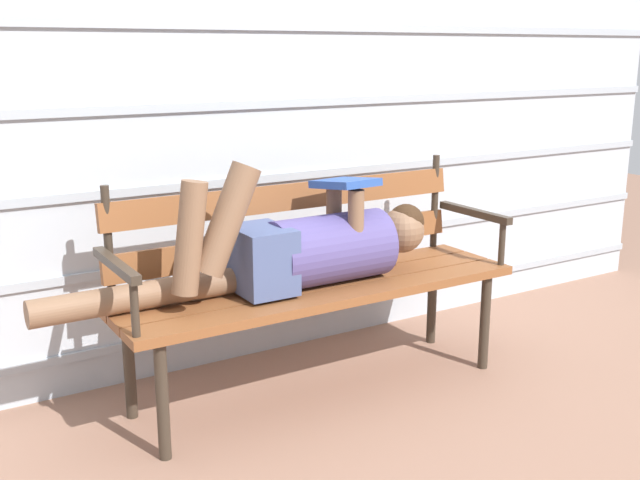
{
  "coord_description": "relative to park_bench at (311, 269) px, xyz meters",
  "views": [
    {
      "loc": [
        -1.53,
        -2.42,
        1.38
      ],
      "look_at": [
        0.0,
        0.06,
        0.65
      ],
      "focal_mm": 42.65,
      "sensor_mm": 36.0,
      "label": 1
    }
  ],
  "objects": [
    {
      "name": "park_bench",
      "position": [
        0.0,
        0.0,
        0.0
      ],
      "size": [
        1.68,
        0.48,
        0.9
      ],
      "color": "brown",
      "rests_on": "ground"
    },
    {
      "name": "ground_plane",
      "position": [
        -0.0,
        -0.13,
        -0.51
      ],
      "size": [
        12.0,
        12.0,
        0.0
      ],
      "primitive_type": "plane",
      "color": "#936B56"
    },
    {
      "name": "house_siding",
      "position": [
        -0.0,
        0.46,
        0.64
      ],
      "size": [
        5.11,
        0.08,
        2.29
      ],
      "color": "#B2BCC6",
      "rests_on": "ground"
    },
    {
      "name": "reclining_person",
      "position": [
        -0.08,
        -0.07,
        0.12
      ],
      "size": [
        1.61,
        0.28,
        0.53
      ],
      "color": "#514784"
    }
  ]
}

